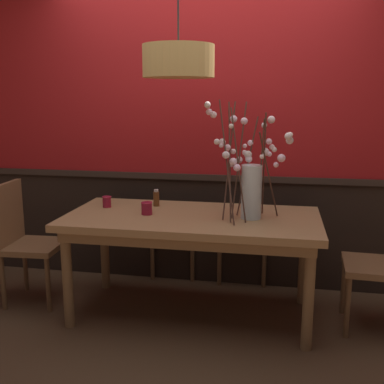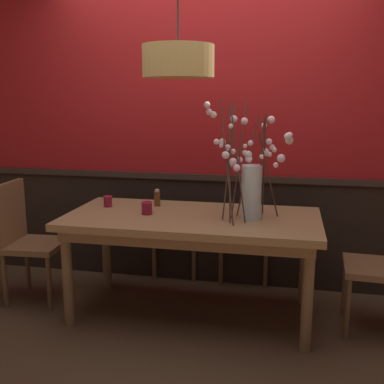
% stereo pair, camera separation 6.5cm
% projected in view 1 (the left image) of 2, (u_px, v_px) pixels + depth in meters
% --- Properties ---
extents(ground_plane, '(24.00, 24.00, 0.00)m').
position_uv_depth(ground_plane, '(192.00, 314.00, 3.43)').
color(ground_plane, '#4C3321').
extents(back_wall, '(4.70, 0.14, 2.78)m').
position_uv_depth(back_wall, '(208.00, 121.00, 3.82)').
color(back_wall, black).
rests_on(back_wall, ground).
extents(dining_table, '(1.79, 0.87, 0.75)m').
position_uv_depth(dining_table, '(192.00, 227.00, 3.30)').
color(dining_table, '#997047').
rests_on(dining_table, ground).
extents(chair_far_side_left, '(0.44, 0.44, 0.93)m').
position_uv_depth(chair_far_side_left, '(176.00, 216.00, 4.19)').
color(chair_far_side_left, brown).
rests_on(chair_far_side_left, ground).
extents(chair_far_side_right, '(0.47, 0.43, 0.91)m').
position_uv_depth(chair_far_side_right, '(243.00, 220.00, 4.07)').
color(chair_far_side_right, brown).
rests_on(chair_far_side_right, ground).
extents(chair_head_west_end, '(0.44, 0.44, 0.94)m').
position_uv_depth(chair_head_west_end, '(24.00, 237.00, 3.56)').
color(chair_head_west_end, brown).
rests_on(chair_head_west_end, ground).
extents(vase_with_blossoms, '(0.59, 0.43, 0.81)m').
position_uv_depth(vase_with_blossoms, '(250.00, 181.00, 3.15)').
color(vase_with_blossoms, silver).
rests_on(vase_with_blossoms, dining_table).
extents(candle_holder_nearer_center, '(0.08, 0.08, 0.09)m').
position_uv_depth(candle_holder_nearer_center, '(147.00, 208.00, 3.30)').
color(candle_holder_nearer_center, maroon).
rests_on(candle_holder_nearer_center, dining_table).
extents(candle_holder_nearer_edge, '(0.07, 0.07, 0.08)m').
position_uv_depth(candle_holder_nearer_edge, '(107.00, 202.00, 3.51)').
color(candle_holder_nearer_edge, maroon).
rests_on(candle_holder_nearer_edge, dining_table).
extents(condiment_bottle, '(0.05, 0.05, 0.13)m').
position_uv_depth(condiment_bottle, '(156.00, 198.00, 3.55)').
color(condiment_bottle, brown).
rests_on(condiment_bottle, dining_table).
extents(pendant_lamp, '(0.47, 0.47, 1.09)m').
position_uv_depth(pendant_lamp, '(178.00, 61.00, 2.99)').
color(pendant_lamp, tan).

